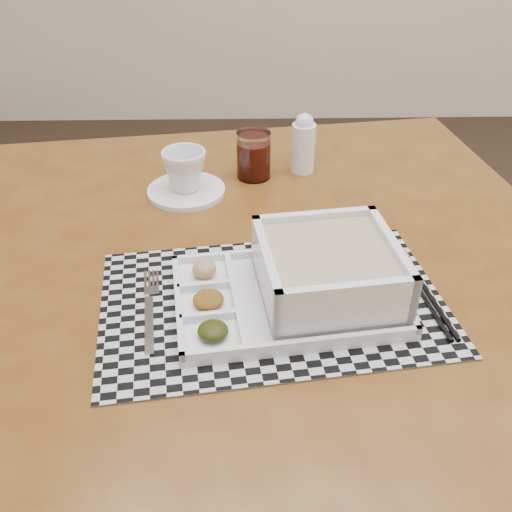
# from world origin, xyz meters

# --- Properties ---
(dining_table) EXTENTS (1.17, 1.17, 0.78)m
(dining_table) POSITION_xyz_m (-0.76, -0.07, 0.70)
(dining_table) COLOR #542A0F
(dining_table) RESTS_ON ground
(placemat) EXTENTS (0.53, 0.38, 0.00)m
(placemat) POSITION_xyz_m (-0.75, -0.20, 0.78)
(placemat) COLOR #B3B4BC
(placemat) RESTS_ON dining_table
(serving_tray) EXTENTS (0.35, 0.26, 0.09)m
(serving_tray) POSITION_xyz_m (-0.69, -0.19, 0.82)
(serving_tray) COLOR white
(serving_tray) RESTS_ON placemat
(fork) EXTENTS (0.04, 0.19, 0.00)m
(fork) POSITION_xyz_m (-0.93, -0.21, 0.78)
(fork) COLOR silver
(fork) RESTS_ON placemat
(spoon) EXTENTS (0.04, 0.18, 0.01)m
(spoon) POSITION_xyz_m (-0.54, -0.11, 0.79)
(spoon) COLOR silver
(spoon) RESTS_ON placemat
(chopsticks) EXTENTS (0.05, 0.24, 0.01)m
(chopsticks) POSITION_xyz_m (-0.53, -0.17, 0.79)
(chopsticks) COLOR black
(chopsticks) RESTS_ON placemat
(saucer) EXTENTS (0.15, 0.15, 0.01)m
(saucer) POSITION_xyz_m (-0.90, 0.14, 0.78)
(saucer) COLOR white
(saucer) RESTS_ON dining_table
(cup) EXTENTS (0.10, 0.10, 0.08)m
(cup) POSITION_xyz_m (-0.90, 0.14, 0.83)
(cup) COLOR white
(cup) RESTS_ON saucer
(juice_glass) EXTENTS (0.07, 0.07, 0.09)m
(juice_glass) POSITION_xyz_m (-0.77, 0.20, 0.82)
(juice_glass) COLOR white
(juice_glass) RESTS_ON dining_table
(creamer_bottle) EXTENTS (0.05, 0.05, 0.12)m
(creamer_bottle) POSITION_xyz_m (-0.67, 0.23, 0.84)
(creamer_bottle) COLOR white
(creamer_bottle) RESTS_ON dining_table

